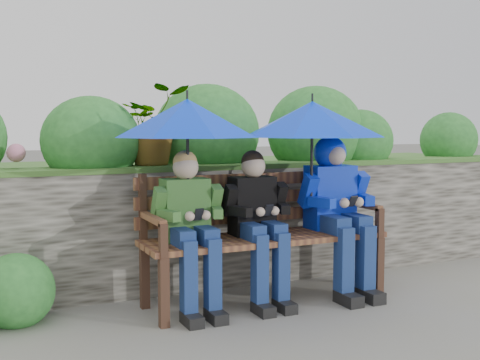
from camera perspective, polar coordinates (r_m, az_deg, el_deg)
name	(u,v)px	position (r m, az deg, el deg)	size (l,w,h in m)	color
ground	(246,308)	(4.57, 0.53, -12.05)	(60.00, 60.00, 0.00)	gray
garden_backdrop	(174,204)	(5.91, -6.32, -2.24)	(8.00, 2.87, 1.77)	#3F3C34
park_bench	(261,227)	(4.67, 1.96, -4.49)	(1.90, 0.56, 1.00)	#3F271C
boy_left	(190,222)	(4.33, -4.77, -3.96)	(0.50, 0.58, 1.18)	#3A6D31
boy_middle	(258,217)	(4.55, 1.71, -3.56)	(0.50, 0.57, 1.17)	black
boy_right	(337,201)	(4.89, 9.17, -1.93)	(0.57, 0.69, 1.27)	#002BC4
umbrella_left	(187,118)	(4.31, -5.01, 5.87)	(1.05, 1.05, 0.87)	#0031EB
umbrella_right	(312,119)	(4.72, 6.85, 5.75)	(1.12, 1.12, 0.85)	#0031EB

